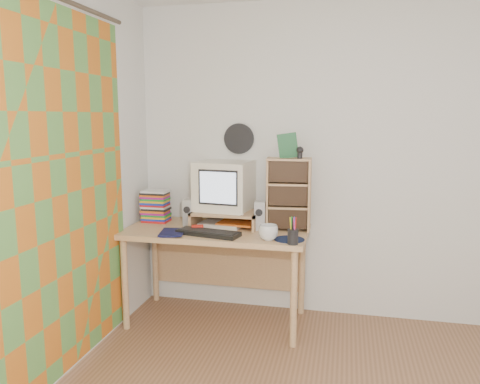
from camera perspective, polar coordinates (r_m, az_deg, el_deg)
The scene contains 20 objects.
back_wall at distance 3.78m, azimuth 13.83°, elevation 3.46°, with size 3.50×3.50×0.00m, color silver.
left_wall at distance 2.65m, azimuth -26.78°, elevation 0.36°, with size 3.50×3.50×0.00m, color silver.
curtain at distance 3.02m, azimuth -20.29°, elevation -0.16°, with size 2.20×2.20×0.00m, color #C6671C.
wall_disc at distance 3.84m, azimuth -0.13°, elevation 6.52°, with size 0.25×0.25×0.02m, color black.
desk at distance 3.72m, azimuth -2.64°, elevation -6.31°, with size 1.40×0.70×0.75m.
monitor_riser at distance 3.69m, azimuth -1.76°, elevation -2.79°, with size 0.52×0.30×0.12m.
crt_monitor at distance 3.71m, azimuth -2.06°, elevation 0.71°, with size 0.41×0.41×0.39m, color white.
speaker_left at distance 3.73m, azimuth -6.28°, elevation -2.51°, with size 0.08×0.08×0.21m, color #A9AAAE.
speaker_right at distance 3.58m, azimuth 2.46°, elevation -2.90°, with size 0.08×0.08×0.22m, color #A9AAAE.
keyboard at distance 3.45m, azimuth -3.88°, elevation -5.01°, with size 0.47×0.16×0.03m, color black.
dvd_stack at distance 3.91m, azimuth -10.26°, elevation -1.44°, with size 0.21×0.15×0.30m, color brown, non-canonical shape.
cd_rack at distance 3.58m, azimuth 5.89°, elevation -0.25°, with size 0.33×0.18×0.55m, color tan.
mug at distance 3.30m, azimuth 3.47°, elevation -4.96°, with size 0.14×0.14×0.11m, color silver.
diary at distance 3.52m, azimuth -9.65°, elevation -4.71°, with size 0.21×0.16×0.04m, color #0E1035.
mousepad at distance 3.34m, azimuth 6.03°, elevation -5.76°, with size 0.22×0.22×0.00m, color #0F1732.
pen_cup at distance 3.20m, azimuth 6.47°, elevation -5.09°, with size 0.07×0.07×0.15m, color black, non-canonical shape.
papers at distance 3.72m, azimuth -1.43°, elevation -3.83°, with size 0.33×0.24×0.04m, color silver, non-canonical shape.
red_box at distance 3.57m, azimuth -5.19°, elevation -4.43°, with size 0.09×0.06×0.04m, color red.
game_box at distance 3.55m, azimuth 5.85°, elevation 5.65°, with size 0.14×0.03×0.19m, color #164E26.
webcam at distance 3.51m, azimuth 7.31°, elevation 4.80°, with size 0.05×0.05×0.09m, color black, non-canonical shape.
Camera 1 is at (-0.07, -2.01, 1.61)m, focal length 35.00 mm.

